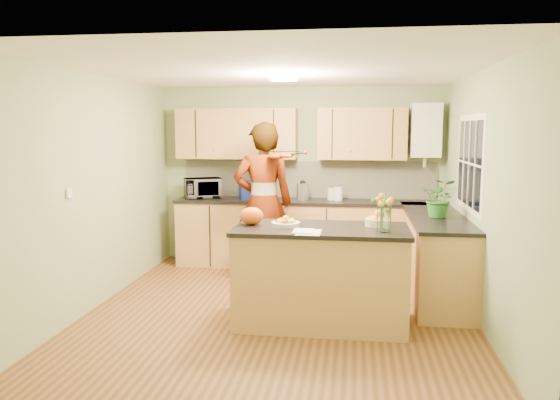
# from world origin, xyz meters

# --- Properties ---
(floor) EXTENTS (4.50, 4.50, 0.00)m
(floor) POSITION_xyz_m (0.00, 0.00, 0.00)
(floor) COLOR #573718
(floor) RESTS_ON ground
(ceiling) EXTENTS (4.00, 4.50, 0.02)m
(ceiling) POSITION_xyz_m (0.00, 0.00, 2.50)
(ceiling) COLOR white
(ceiling) RESTS_ON wall_back
(wall_back) EXTENTS (4.00, 0.02, 2.50)m
(wall_back) POSITION_xyz_m (0.00, 2.25, 1.25)
(wall_back) COLOR #93AE7C
(wall_back) RESTS_ON floor
(wall_front) EXTENTS (4.00, 0.02, 2.50)m
(wall_front) POSITION_xyz_m (0.00, -2.25, 1.25)
(wall_front) COLOR #93AE7C
(wall_front) RESTS_ON floor
(wall_left) EXTENTS (0.02, 4.50, 2.50)m
(wall_left) POSITION_xyz_m (-2.00, 0.00, 1.25)
(wall_left) COLOR #93AE7C
(wall_left) RESTS_ON floor
(wall_right) EXTENTS (0.02, 4.50, 2.50)m
(wall_right) POSITION_xyz_m (2.00, 0.00, 1.25)
(wall_right) COLOR #93AE7C
(wall_right) RESTS_ON floor
(back_counter) EXTENTS (3.64, 0.62, 0.94)m
(back_counter) POSITION_xyz_m (0.10, 1.95, 0.47)
(back_counter) COLOR #A27541
(back_counter) RESTS_ON floor
(right_counter) EXTENTS (0.62, 2.24, 0.94)m
(right_counter) POSITION_xyz_m (1.70, 0.85, 0.47)
(right_counter) COLOR #A27541
(right_counter) RESTS_ON floor
(splashback) EXTENTS (3.60, 0.02, 0.52)m
(splashback) POSITION_xyz_m (0.10, 2.23, 1.20)
(splashback) COLOR beige
(splashback) RESTS_ON back_counter
(upper_cabinets) EXTENTS (3.20, 0.34, 0.70)m
(upper_cabinets) POSITION_xyz_m (-0.18, 2.08, 1.85)
(upper_cabinets) COLOR #A27541
(upper_cabinets) RESTS_ON wall_back
(boiler) EXTENTS (0.40, 0.30, 0.86)m
(boiler) POSITION_xyz_m (1.70, 2.09, 1.90)
(boiler) COLOR white
(boiler) RESTS_ON wall_back
(window_right) EXTENTS (0.01, 1.30, 1.05)m
(window_right) POSITION_xyz_m (1.99, 0.60, 1.55)
(window_right) COLOR white
(window_right) RESTS_ON wall_right
(light_switch) EXTENTS (0.02, 0.09, 0.09)m
(light_switch) POSITION_xyz_m (-1.99, -0.60, 1.30)
(light_switch) COLOR white
(light_switch) RESTS_ON wall_left
(ceiling_lamp) EXTENTS (0.30, 0.30, 0.07)m
(ceiling_lamp) POSITION_xyz_m (0.00, 0.30, 2.46)
(ceiling_lamp) COLOR #FFEABF
(ceiling_lamp) RESTS_ON ceiling
(peninsula_island) EXTENTS (1.69, 0.87, 0.97)m
(peninsula_island) POSITION_xyz_m (0.45, -0.29, 0.49)
(peninsula_island) COLOR #A27541
(peninsula_island) RESTS_ON floor
(fruit_dish) EXTENTS (0.28, 0.28, 0.10)m
(fruit_dish) POSITION_xyz_m (0.10, -0.29, 1.01)
(fruit_dish) COLOR beige
(fruit_dish) RESTS_ON peninsula_island
(orange_bowl) EXTENTS (0.25, 0.25, 0.15)m
(orange_bowl) POSITION_xyz_m (1.00, -0.14, 1.03)
(orange_bowl) COLOR beige
(orange_bowl) RESTS_ON peninsula_island
(flower_vase) EXTENTS (0.24, 0.24, 0.44)m
(flower_vase) POSITION_xyz_m (1.05, -0.47, 1.26)
(flower_vase) COLOR silver
(flower_vase) RESTS_ON peninsula_island
(orange_bag) EXTENTS (0.28, 0.25, 0.18)m
(orange_bag) POSITION_xyz_m (-0.25, -0.24, 1.06)
(orange_bag) COLOR #EC5A13
(orange_bag) RESTS_ON peninsula_island
(papers) EXTENTS (0.23, 0.31, 0.01)m
(papers) POSITION_xyz_m (0.35, -0.59, 0.98)
(papers) COLOR white
(papers) RESTS_ON peninsula_island
(violinist) EXTENTS (0.81, 0.61, 2.01)m
(violinist) POSITION_xyz_m (-0.36, 1.10, 1.00)
(violinist) COLOR #DE9F87
(violinist) RESTS_ON floor
(violin) EXTENTS (0.65, 0.56, 0.16)m
(violin) POSITION_xyz_m (-0.16, 0.88, 1.61)
(violin) COLOR #581D05
(violin) RESTS_ON violinist
(microwave) EXTENTS (0.60, 0.52, 0.28)m
(microwave) POSITION_xyz_m (-1.38, 1.98, 1.08)
(microwave) COLOR white
(microwave) RESTS_ON back_counter
(blue_box) EXTENTS (0.39, 0.35, 0.26)m
(blue_box) POSITION_xyz_m (-0.67, 1.96, 1.07)
(blue_box) COLOR navy
(blue_box) RESTS_ON back_counter
(kettle) EXTENTS (0.17, 0.17, 0.32)m
(kettle) POSITION_xyz_m (0.05, 1.97, 1.07)
(kettle) COLOR silver
(kettle) RESTS_ON back_counter
(jar_cream) EXTENTS (0.11, 0.11, 0.16)m
(jar_cream) POSITION_xyz_m (0.44, 2.00, 1.02)
(jar_cream) COLOR beige
(jar_cream) RESTS_ON back_counter
(jar_white) EXTENTS (0.14, 0.14, 0.18)m
(jar_white) POSITION_xyz_m (0.54, 1.96, 1.03)
(jar_white) COLOR white
(jar_white) RESTS_ON back_counter
(potted_plant) EXTENTS (0.46, 0.42, 0.44)m
(potted_plant) POSITION_xyz_m (1.70, 0.64, 1.16)
(potted_plant) COLOR #2A6F25
(potted_plant) RESTS_ON right_counter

